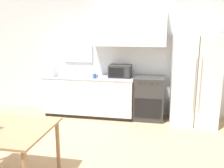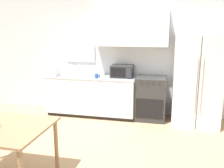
{
  "view_description": "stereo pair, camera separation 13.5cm",
  "coord_description": "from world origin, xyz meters",
  "px_view_note": "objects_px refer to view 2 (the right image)",
  "views": [
    {
      "loc": [
        1.14,
        -3.5,
        1.98
      ],
      "look_at": [
        0.36,
        0.54,
        1.05
      ],
      "focal_mm": 40.0,
      "sensor_mm": 36.0,
      "label": 1
    },
    {
      "loc": [
        1.27,
        -3.47,
        1.98
      ],
      "look_at": [
        0.36,
        0.54,
        1.05
      ],
      "focal_mm": 40.0,
      "sensor_mm": 36.0,
      "label": 2
    }
  ],
  "objects_px": {
    "refrigerator": "(197,81)",
    "dining_table": "(1,134)",
    "coffee_mug": "(97,76)",
    "microwave": "(122,71)",
    "oven_range": "(151,98)"
  },
  "relations": [
    {
      "from": "coffee_mug",
      "to": "microwave",
      "type": "bearing_deg",
      "value": 26.05
    },
    {
      "from": "refrigerator",
      "to": "dining_table",
      "type": "xyz_separation_m",
      "value": [
        -2.59,
        -2.69,
        -0.25
      ]
    },
    {
      "from": "microwave",
      "to": "dining_table",
      "type": "xyz_separation_m",
      "value": [
        -1.02,
        -2.85,
        -0.36
      ]
    },
    {
      "from": "refrigerator",
      "to": "coffee_mug",
      "type": "height_order",
      "value": "refrigerator"
    },
    {
      "from": "refrigerator",
      "to": "microwave",
      "type": "bearing_deg",
      "value": 173.99
    },
    {
      "from": "microwave",
      "to": "coffee_mug",
      "type": "height_order",
      "value": "microwave"
    },
    {
      "from": "refrigerator",
      "to": "dining_table",
      "type": "distance_m",
      "value": 3.74
    },
    {
      "from": "refrigerator",
      "to": "coffee_mug",
      "type": "distance_m",
      "value": 2.09
    },
    {
      "from": "microwave",
      "to": "coffee_mug",
      "type": "relative_size",
      "value": 4.2
    },
    {
      "from": "oven_range",
      "to": "dining_table",
      "type": "xyz_separation_m",
      "value": [
        -1.67,
        -2.77,
        0.21
      ]
    },
    {
      "from": "oven_range",
      "to": "dining_table",
      "type": "bearing_deg",
      "value": -121.05
    },
    {
      "from": "microwave",
      "to": "coffee_mug",
      "type": "bearing_deg",
      "value": -153.95
    },
    {
      "from": "coffee_mug",
      "to": "dining_table",
      "type": "relative_size",
      "value": 0.1
    },
    {
      "from": "coffee_mug",
      "to": "oven_range",
      "type": "bearing_deg",
      "value": 8.38
    },
    {
      "from": "refrigerator",
      "to": "microwave",
      "type": "distance_m",
      "value": 1.58
    }
  ]
}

